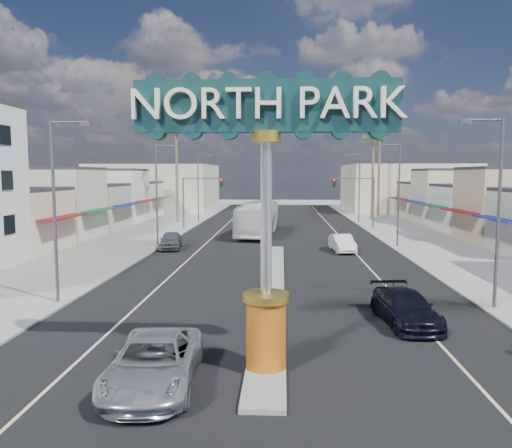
# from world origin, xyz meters

# --- Properties ---
(ground) EXTENTS (160.00, 160.00, 0.00)m
(ground) POSITION_xyz_m (0.00, 30.00, 0.00)
(ground) COLOR gray
(ground) RESTS_ON ground
(road) EXTENTS (20.00, 120.00, 0.01)m
(road) POSITION_xyz_m (0.00, 30.00, 0.01)
(road) COLOR black
(road) RESTS_ON ground
(median_island) EXTENTS (1.30, 30.00, 0.16)m
(median_island) POSITION_xyz_m (0.00, 14.00, 0.08)
(median_island) COLOR gray
(median_island) RESTS_ON ground
(sidewalk_left) EXTENTS (8.00, 120.00, 0.12)m
(sidewalk_left) POSITION_xyz_m (-14.00, 30.00, 0.06)
(sidewalk_left) COLOR gray
(sidewalk_left) RESTS_ON ground
(sidewalk_right) EXTENTS (8.00, 120.00, 0.12)m
(sidewalk_right) POSITION_xyz_m (14.00, 30.00, 0.06)
(sidewalk_right) COLOR gray
(sidewalk_right) RESTS_ON ground
(storefront_row_left) EXTENTS (12.00, 42.00, 6.00)m
(storefront_row_left) POSITION_xyz_m (-24.00, 43.00, 3.00)
(storefront_row_left) COLOR beige
(storefront_row_left) RESTS_ON ground
(storefront_row_right) EXTENTS (12.00, 42.00, 6.00)m
(storefront_row_right) POSITION_xyz_m (24.00, 43.00, 3.00)
(storefront_row_right) COLOR #B7B29E
(storefront_row_right) RESTS_ON ground
(backdrop_far_left) EXTENTS (20.00, 20.00, 8.00)m
(backdrop_far_left) POSITION_xyz_m (-22.00, 75.00, 4.00)
(backdrop_far_left) COLOR #B7B29E
(backdrop_far_left) RESTS_ON ground
(backdrop_far_right) EXTENTS (20.00, 20.00, 8.00)m
(backdrop_far_right) POSITION_xyz_m (22.00, 75.00, 4.00)
(backdrop_far_right) COLOR beige
(backdrop_far_right) RESTS_ON ground
(gateway_sign) EXTENTS (8.20, 1.50, 9.15)m
(gateway_sign) POSITION_xyz_m (0.00, 1.98, 5.93)
(gateway_sign) COLOR #C2600E
(gateway_sign) RESTS_ON median_island
(traffic_signal_left) EXTENTS (5.09, 0.45, 6.00)m
(traffic_signal_left) POSITION_xyz_m (-9.18, 43.99, 4.27)
(traffic_signal_left) COLOR #47474C
(traffic_signal_left) RESTS_ON ground
(traffic_signal_right) EXTENTS (5.09, 0.45, 6.00)m
(traffic_signal_right) POSITION_xyz_m (9.18, 43.99, 4.27)
(traffic_signal_right) COLOR #47474C
(traffic_signal_right) RESTS_ON ground
(streetlight_l_near) EXTENTS (2.03, 0.22, 9.00)m
(streetlight_l_near) POSITION_xyz_m (-10.43, 10.00, 5.07)
(streetlight_l_near) COLOR #47474C
(streetlight_l_near) RESTS_ON ground
(streetlight_l_mid) EXTENTS (2.03, 0.22, 9.00)m
(streetlight_l_mid) POSITION_xyz_m (-10.43, 30.00, 5.07)
(streetlight_l_mid) COLOR #47474C
(streetlight_l_mid) RESTS_ON ground
(streetlight_l_far) EXTENTS (2.03, 0.22, 9.00)m
(streetlight_l_far) POSITION_xyz_m (-10.43, 52.00, 5.07)
(streetlight_l_far) COLOR #47474C
(streetlight_l_far) RESTS_ON ground
(streetlight_r_near) EXTENTS (2.03, 0.22, 9.00)m
(streetlight_r_near) POSITION_xyz_m (10.43, 10.00, 5.07)
(streetlight_r_near) COLOR #47474C
(streetlight_r_near) RESTS_ON ground
(streetlight_r_mid) EXTENTS (2.03, 0.22, 9.00)m
(streetlight_r_mid) POSITION_xyz_m (10.43, 30.00, 5.07)
(streetlight_r_mid) COLOR #47474C
(streetlight_r_mid) RESTS_ON ground
(streetlight_r_far) EXTENTS (2.03, 0.22, 9.00)m
(streetlight_r_far) POSITION_xyz_m (10.43, 52.00, 5.07)
(streetlight_r_far) COLOR #47474C
(streetlight_r_far) RESTS_ON ground
(palm_left_far) EXTENTS (2.60, 2.60, 13.10)m
(palm_left_far) POSITION_xyz_m (-13.00, 50.00, 11.50)
(palm_left_far) COLOR brown
(palm_left_far) RESTS_ON ground
(palm_right_mid) EXTENTS (2.60, 2.60, 12.10)m
(palm_right_mid) POSITION_xyz_m (13.00, 56.00, 10.60)
(palm_right_mid) COLOR brown
(palm_right_mid) RESTS_ON ground
(palm_right_far) EXTENTS (2.60, 2.60, 14.10)m
(palm_right_far) POSITION_xyz_m (15.00, 62.00, 12.39)
(palm_right_far) COLOR brown
(palm_right_far) RESTS_ON ground
(suv_left) EXTENTS (2.83, 5.58, 1.51)m
(suv_left) POSITION_xyz_m (-3.36, 0.69, 0.76)
(suv_left) COLOR silver
(suv_left) RESTS_ON ground
(suv_right) EXTENTS (2.53, 5.15, 1.44)m
(suv_right) POSITION_xyz_m (5.81, 7.49, 0.72)
(suv_right) COLOR black
(suv_right) RESTS_ON ground
(car_parked_left) EXTENTS (2.35, 4.61, 1.50)m
(car_parked_left) POSITION_xyz_m (-9.00, 28.21, 0.75)
(car_parked_left) COLOR #5B5C5F
(car_parked_left) RESTS_ON ground
(car_parked_right) EXTENTS (1.96, 4.51, 1.44)m
(car_parked_right) POSITION_xyz_m (5.50, 27.41, 0.72)
(car_parked_right) COLOR white
(car_parked_right) RESTS_ON ground
(city_bus) EXTENTS (4.12, 12.82, 3.51)m
(city_bus) POSITION_xyz_m (-2.00, 38.25, 1.75)
(city_bus) COLOR silver
(city_bus) RESTS_ON ground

